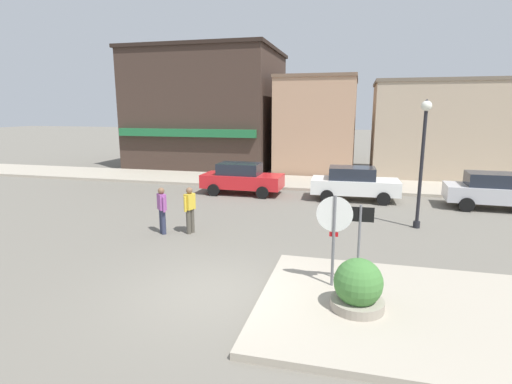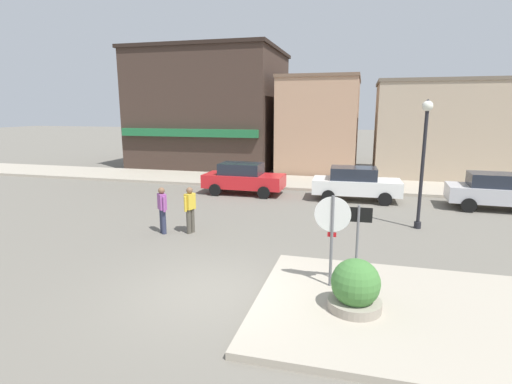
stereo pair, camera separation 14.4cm
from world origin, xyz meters
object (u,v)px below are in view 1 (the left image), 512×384
at_px(planter, 358,290).
at_px(pedestrian_crossing_far, 190,209).
at_px(one_way_sign, 359,238).
at_px(parked_car_second, 354,183).
at_px(stop_sign, 334,229).
at_px(parked_car_nearest, 242,178).
at_px(lamp_post, 423,146).
at_px(pedestrian_crossing_near, 162,209).
at_px(parked_car_third, 495,191).

relative_size(planter, pedestrian_crossing_far, 0.76).
height_order(one_way_sign, parked_car_second, one_way_sign).
relative_size(stop_sign, pedestrian_crossing_far, 1.43).
height_order(planter, parked_car_nearest, parked_car_nearest).
xyz_separation_m(lamp_post, pedestrian_crossing_near, (-8.56, -2.87, -2.09)).
relative_size(parked_car_third, pedestrian_crossing_near, 2.53).
bearing_deg(pedestrian_crossing_near, planter, -32.27).
bearing_deg(one_way_sign, parked_car_second, 91.16).
relative_size(planter, parked_car_second, 0.30).
xyz_separation_m(parked_car_nearest, parked_car_third, (11.34, -0.40, 0.00)).
bearing_deg(one_way_sign, parked_car_third, 59.66).
relative_size(parked_car_second, parked_car_third, 1.00).
distance_m(planter, pedestrian_crossing_far, 7.11).
relative_size(planter, parked_car_nearest, 0.31).
relative_size(parked_car_second, pedestrian_crossing_near, 2.52).
height_order(stop_sign, parked_car_second, stop_sign).
relative_size(lamp_post, pedestrian_crossing_near, 2.82).
bearing_deg(pedestrian_crossing_near, parked_car_second, 47.91).
relative_size(planter, lamp_post, 0.27).
bearing_deg(parked_car_third, stop_sign, -122.60).
bearing_deg(parked_car_third, parked_car_nearest, 177.98).
height_order(planter, parked_car_third, parked_car_third).
xyz_separation_m(one_way_sign, parked_car_third, (5.65, 9.65, -0.52)).
height_order(parked_car_nearest, pedestrian_crossing_far, pedestrian_crossing_far).
relative_size(one_way_sign, pedestrian_crossing_near, 1.30).
height_order(parked_car_third, pedestrian_crossing_far, pedestrian_crossing_far).
height_order(planter, pedestrian_crossing_far, pedestrian_crossing_far).
bearing_deg(planter, one_way_sign, 90.59).
distance_m(planter, lamp_post, 7.66).
distance_m(lamp_post, pedestrian_crossing_near, 9.27).
xyz_separation_m(planter, pedestrian_crossing_far, (-5.60, 4.38, 0.31)).
height_order(planter, lamp_post, lamp_post).
bearing_deg(pedestrian_crossing_near, lamp_post, 18.52).
relative_size(lamp_post, parked_car_second, 1.12).
distance_m(one_way_sign, pedestrian_crossing_near, 7.17).
height_order(parked_car_nearest, parked_car_third, same).
bearing_deg(pedestrian_crossing_near, pedestrian_crossing_far, 16.94).
distance_m(planter, pedestrian_crossing_near, 7.69).
xyz_separation_m(parked_car_nearest, parked_car_second, (5.49, -0.06, 0.00)).
bearing_deg(parked_car_nearest, one_way_sign, -60.44).
height_order(stop_sign, lamp_post, lamp_post).
height_order(pedestrian_crossing_near, pedestrian_crossing_far, same).
bearing_deg(pedestrian_crossing_far, stop_sign, -33.87).
xyz_separation_m(stop_sign, pedestrian_crossing_far, (-5.02, 3.37, -0.65)).
relative_size(parked_car_nearest, parked_car_third, 0.99).
height_order(stop_sign, parked_car_third, stop_sign).
relative_size(stop_sign, lamp_post, 0.51).
relative_size(one_way_sign, pedestrian_crossing_far, 1.30).
xyz_separation_m(stop_sign, parked_car_second, (0.37, 10.05, -0.71)).
distance_m(parked_car_nearest, pedestrian_crossing_near, 7.07).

